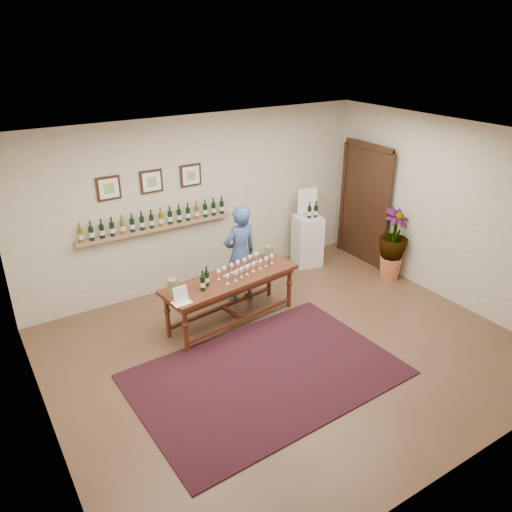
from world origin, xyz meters
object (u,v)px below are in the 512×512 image
display_pedestal (307,241)px  potted_plant (393,244)px  tasting_table (231,284)px  person (240,255)px

display_pedestal → potted_plant: potted_plant is taller
display_pedestal → potted_plant: bearing=-55.3°
tasting_table → potted_plant: (3.01, -0.26, 0.02)m
potted_plant → person: size_ratio=0.69×
person → display_pedestal: bearing=-166.3°
display_pedestal → person: size_ratio=0.59×
tasting_table → person: person is taller
tasting_table → person: (0.44, 0.50, 0.17)m
display_pedestal → person: bearing=-164.1°
person → potted_plant: bearing=161.4°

